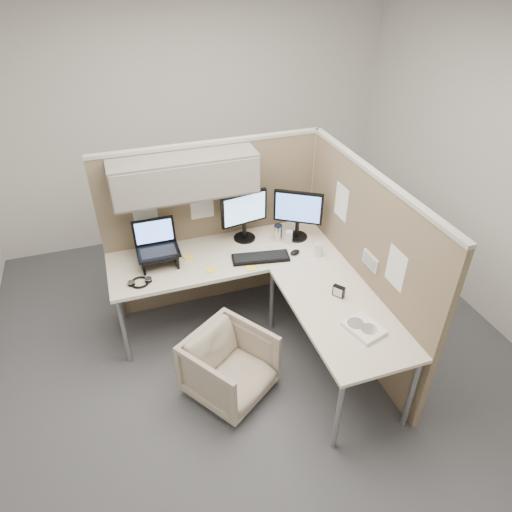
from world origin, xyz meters
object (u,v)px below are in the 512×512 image
object	(u,v)px
desk	(264,280)
monitor_left	(244,213)
office_chair	(230,364)
keyboard	(261,258)

from	to	relation	value
desk	monitor_left	bearing A→B (deg)	87.93
office_chair	desk	bearing A→B (deg)	12.18
monitor_left	office_chair	bearing A→B (deg)	-123.30
desk	monitor_left	size ratio (longest dim) A/B	4.29
monitor_left	keyboard	world-z (taller)	monitor_left
keyboard	desk	bearing A→B (deg)	-93.58
keyboard	monitor_left	bearing A→B (deg)	104.90
monitor_left	keyboard	xyz separation A→B (m)	(0.03, -0.36, -0.26)
monitor_left	keyboard	distance (m)	0.44
desk	keyboard	world-z (taller)	keyboard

